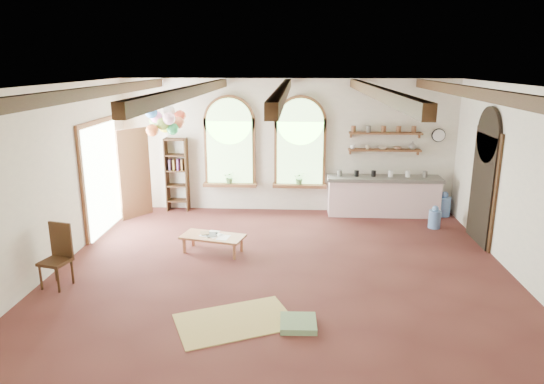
# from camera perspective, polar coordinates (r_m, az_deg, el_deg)

# --- Properties ---
(floor) EXTENTS (8.00, 8.00, 0.00)m
(floor) POSITION_cam_1_polar(r_m,az_deg,el_deg) (8.84, 1.19, -8.74)
(floor) COLOR #582924
(floor) RESTS_ON ground
(ceiling_beams) EXTENTS (6.20, 6.80, 0.18)m
(ceiling_beams) POSITION_cam_1_polar(r_m,az_deg,el_deg) (8.10, 1.32, 11.75)
(ceiling_beams) COLOR #3C2813
(ceiling_beams) RESTS_ON ceiling
(window_left) EXTENTS (1.30, 0.28, 2.20)m
(window_left) POSITION_cam_1_polar(r_m,az_deg,el_deg) (11.79, -5.01, 5.55)
(window_left) COLOR brown
(window_left) RESTS_ON floor
(window_right) EXTENTS (1.30, 0.28, 2.20)m
(window_right) POSITION_cam_1_polar(r_m,az_deg,el_deg) (11.67, 3.32, 5.49)
(window_right) COLOR brown
(window_right) RESTS_ON floor
(left_doorway) EXTENTS (0.10, 1.90, 2.50)m
(left_doorway) POSITION_cam_1_polar(r_m,az_deg,el_deg) (11.02, -19.42, 1.51)
(left_doorway) COLOR brown
(left_doorway) RESTS_ON floor
(right_doorway) EXTENTS (0.10, 1.30, 2.40)m
(right_doorway) POSITION_cam_1_polar(r_m,az_deg,el_deg) (10.56, 23.50, 0.27)
(right_doorway) COLOR black
(right_doorway) RESTS_ON floor
(kitchen_counter) EXTENTS (2.68, 0.62, 0.94)m
(kitchen_counter) POSITION_cam_1_polar(r_m,az_deg,el_deg) (11.87, 12.93, -0.43)
(kitchen_counter) COLOR silver
(kitchen_counter) RESTS_ON floor
(wall_shelf_lower) EXTENTS (1.70, 0.24, 0.04)m
(wall_shelf_lower) POSITION_cam_1_polar(r_m,az_deg,el_deg) (11.82, 13.09, 4.83)
(wall_shelf_lower) COLOR brown
(wall_shelf_lower) RESTS_ON wall_back
(wall_shelf_upper) EXTENTS (1.70, 0.24, 0.04)m
(wall_shelf_upper) POSITION_cam_1_polar(r_m,az_deg,el_deg) (11.75, 13.21, 6.75)
(wall_shelf_upper) COLOR brown
(wall_shelf_upper) RESTS_ON wall_back
(wall_clock) EXTENTS (0.32, 0.04, 0.32)m
(wall_clock) POSITION_cam_1_polar(r_m,az_deg,el_deg) (12.11, 19.01, 6.32)
(wall_clock) COLOR black
(wall_clock) RESTS_ON wall_back
(bookshelf) EXTENTS (0.53, 0.32, 1.80)m
(bookshelf) POSITION_cam_1_polar(r_m,az_deg,el_deg) (12.08, -11.12, 2.02)
(bookshelf) COLOR #3C2813
(bookshelf) RESTS_ON floor
(coffee_table) EXTENTS (1.29, 0.81, 0.34)m
(coffee_table) POSITION_cam_1_polar(r_m,az_deg,el_deg) (9.42, -6.98, -5.34)
(coffee_table) COLOR tan
(coffee_table) RESTS_ON floor
(side_chair) EXTENTS (0.50, 0.50, 1.05)m
(side_chair) POSITION_cam_1_polar(r_m,az_deg,el_deg) (8.74, -23.95, -8.25)
(side_chair) COLOR #3C2813
(side_chair) RESTS_ON floor
(floor_mat) EXTENTS (1.88, 1.57, 0.02)m
(floor_mat) POSITION_cam_1_polar(r_m,az_deg,el_deg) (7.14, -4.38, -14.90)
(floor_mat) COLOR tan
(floor_mat) RESTS_ON floor
(floor_cushion) EXTENTS (0.52, 0.52, 0.09)m
(floor_cushion) POSITION_cam_1_polar(r_m,az_deg,el_deg) (7.00, 3.11, -15.17)
(floor_cushion) COLOR #6D9063
(floor_cushion) RESTS_ON floor
(water_jug_a) EXTENTS (0.31, 0.31, 0.60)m
(water_jug_a) POSITION_cam_1_polar(r_m,az_deg,el_deg) (12.26, 19.56, -1.49)
(water_jug_a) COLOR #5E88CA
(water_jug_a) RESTS_ON floor
(water_jug_b) EXTENTS (0.27, 0.27, 0.51)m
(water_jug_b) POSITION_cam_1_polar(r_m,az_deg,el_deg) (11.32, 18.59, -2.94)
(water_jug_b) COLOR #5E88CA
(water_jug_b) RESTS_ON floor
(balloon_cluster) EXTENTS (0.83, 0.85, 1.16)m
(balloon_cluster) POSITION_cam_1_polar(r_m,az_deg,el_deg) (10.86, -12.50, 8.18)
(balloon_cluster) COLOR silver
(balloon_cluster) RESTS_ON floor
(table_book) EXTENTS (0.22, 0.26, 0.02)m
(table_book) POSITION_cam_1_polar(r_m,az_deg,el_deg) (9.52, -8.38, -4.85)
(table_book) COLOR olive
(table_book) RESTS_ON coffee_table
(tablet) EXTENTS (0.28, 0.33, 0.01)m
(tablet) POSITION_cam_1_polar(r_m,az_deg,el_deg) (9.44, -7.18, -5.02)
(tablet) COLOR black
(tablet) RESTS_ON coffee_table
(potted_plant_left) EXTENTS (0.27, 0.23, 0.30)m
(potted_plant_left) POSITION_cam_1_polar(r_m,az_deg,el_deg) (11.84, -4.99, 1.73)
(potted_plant_left) COLOR #598C4C
(potted_plant_left) RESTS_ON window_left
(potted_plant_right) EXTENTS (0.27, 0.23, 0.30)m
(potted_plant_right) POSITION_cam_1_polar(r_m,az_deg,el_deg) (11.72, 3.26, 1.63)
(potted_plant_right) COLOR #598C4C
(potted_plant_right) RESTS_ON window_right
(shelf_cup_a) EXTENTS (0.12, 0.10, 0.10)m
(shelf_cup_a) POSITION_cam_1_polar(r_m,az_deg,el_deg) (11.70, 9.48, 5.26)
(shelf_cup_a) COLOR white
(shelf_cup_a) RESTS_ON wall_shelf_lower
(shelf_cup_b) EXTENTS (0.10, 0.10, 0.09)m
(shelf_cup_b) POSITION_cam_1_polar(r_m,az_deg,el_deg) (11.74, 11.18, 5.21)
(shelf_cup_b) COLOR beige
(shelf_cup_b) RESTS_ON wall_shelf_lower
(shelf_bowl_a) EXTENTS (0.22, 0.22, 0.05)m
(shelf_bowl_a) POSITION_cam_1_polar(r_m,az_deg,el_deg) (11.80, 12.87, 5.06)
(shelf_bowl_a) COLOR beige
(shelf_bowl_a) RESTS_ON wall_shelf_lower
(shelf_bowl_b) EXTENTS (0.20, 0.20, 0.06)m
(shelf_bowl_b) POSITION_cam_1_polar(r_m,az_deg,el_deg) (11.86, 14.54, 5.03)
(shelf_bowl_b) COLOR #8C664C
(shelf_bowl_b) RESTS_ON wall_shelf_lower
(shelf_vase) EXTENTS (0.18, 0.18, 0.19)m
(shelf_vase) POSITION_cam_1_polar(r_m,az_deg,el_deg) (11.93, 16.22, 5.28)
(shelf_vase) COLOR slate
(shelf_vase) RESTS_ON wall_shelf_lower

